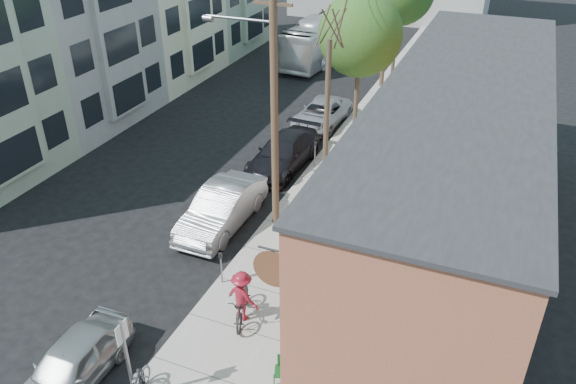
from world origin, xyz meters
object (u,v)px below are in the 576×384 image
at_px(patio_chair_b, 283,371).
at_px(bus, 324,37).
at_px(car_1, 222,208).
at_px(sign_post, 126,353).
at_px(utility_pole_near, 273,99).
at_px(tree_leafy_mid, 360,35).
at_px(tree_bare, 327,108).
at_px(parking_meter_near, 221,263).
at_px(patron_green, 311,271).
at_px(cyclist, 242,296).
at_px(car_3, 321,114).
at_px(patron_grey, 340,275).
at_px(car_2, 283,153).
at_px(car_0, 72,365).
at_px(patio_chair_a, 316,325).
at_px(parking_meter_far, 315,150).

height_order(patio_chair_b, bus, bus).
bearing_deg(bus, car_1, -77.07).
height_order(sign_post, utility_pole_near, utility_pole_near).
bearing_deg(tree_leafy_mid, patio_chair_b, -80.01).
xyz_separation_m(utility_pole_near, tree_bare, (0.41, 5.10, -2.16)).
distance_m(sign_post, parking_meter_near, 5.31).
relative_size(tree_bare, patron_green, 3.27).
xyz_separation_m(patron_green, cyclist, (-1.61, -1.91, -0.06)).
bearing_deg(car_3, patron_grey, -65.41).
distance_m(tree_bare, car_2, 3.21).
xyz_separation_m(parking_meter_near, patron_green, (3.06, 0.61, 0.11)).
bearing_deg(car_2, patio_chair_b, -64.36).
height_order(parking_meter_near, patron_grey, patron_grey).
distance_m(patron_grey, car_1, 6.20).
xyz_separation_m(car_0, car_2, (0.40, 14.34, 0.05)).
height_order(patio_chair_b, car_1, car_1).
relative_size(patron_grey, cyclist, 0.91).
relative_size(parking_meter_near, patron_green, 0.65).
height_order(sign_post, patio_chair_a, sign_post).
distance_m(patron_green, cyclist, 2.50).
xyz_separation_m(tree_bare, tree_leafy_mid, (0.00, 4.97, 2.06)).
height_order(patron_grey, car_1, patron_grey).
relative_size(patron_green, bus, 0.17).
relative_size(tree_bare, car_3, 1.29).
relative_size(parking_meter_far, patio_chair_a, 1.41).
bearing_deg(car_3, car_0, -88.26).
bearing_deg(utility_pole_near, patio_chair_b, -64.91).
relative_size(parking_meter_near, patron_grey, 0.77).
bearing_deg(cyclist, patron_green, -117.36).
bearing_deg(tree_bare, car_2, -169.89).
xyz_separation_m(parking_meter_far, tree_leafy_mid, (0.55, 4.88, 4.32)).
height_order(parking_meter_far, car_0, car_0).
xyz_separation_m(tree_leafy_mid, car_2, (-2.00, -5.33, -4.55)).
bearing_deg(tree_bare, bus, 109.23).
xyz_separation_m(parking_meter_near, tree_leafy_mid, (0.55, 14.33, 4.32)).
xyz_separation_m(sign_post, bus, (-5.55, 31.80, -0.27)).
height_order(parking_meter_far, car_1, car_1).
bearing_deg(patron_grey, car_0, -41.61).
bearing_deg(patio_chair_b, patio_chair_a, 63.45).
height_order(car_2, car_3, car_2).
relative_size(parking_meter_near, parking_meter_far, 1.00).
xyz_separation_m(sign_post, tree_leafy_mid, (0.45, 19.58, 3.47)).
distance_m(sign_post, car_1, 8.86).
bearing_deg(parking_meter_far, car_3, 105.97).
distance_m(cyclist, car_1, 5.67).
xyz_separation_m(sign_post, patron_green, (2.96, 5.85, -0.74)).
height_order(sign_post, patio_chair_b, sign_post).
distance_m(patio_chair_b, patron_grey, 4.19).
bearing_deg(parking_meter_near, parking_meter_far, 90.00).
xyz_separation_m(parking_meter_near, utility_pole_near, (0.14, 4.26, 4.43)).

